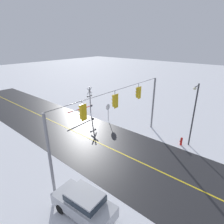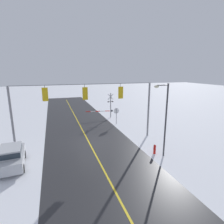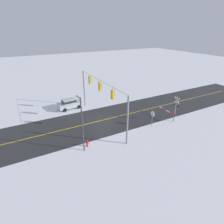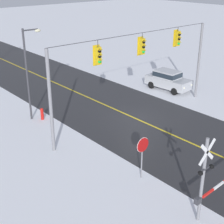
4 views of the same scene
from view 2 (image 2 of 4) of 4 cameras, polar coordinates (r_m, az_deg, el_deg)
The scene contains 9 objects.
ground_plane at distance 19.49m, azimuth -7.31°, elevation -9.70°, with size 160.00×160.00×0.00m, color white.
road_asphalt at distance 14.28m, azimuth -2.28°, elevation -18.66°, with size 9.00×80.00×0.01m, color #28282B.
lane_centre_line at distance 14.28m, azimuth -2.28°, elevation -18.64°, with size 0.14×72.00×0.01m, color gold.
signal_span at distance 18.27m, azimuth -8.09°, elevation 2.66°, with size 14.20×0.47×6.22m.
stop_sign at distance 25.33m, azimuth 1.39°, elevation -0.15°, with size 0.80×0.09×2.35m.
railroad_crossing at distance 28.88m, azimuth -1.18°, elevation 2.01°, with size 4.61×0.31×4.00m.
parked_car_silver at distance 16.52m, azimuth -29.43°, elevation -12.11°, with size 2.09×4.30×1.74m.
streetlamp_near at distance 15.88m, azimuth 16.29°, elevation -0.54°, with size 1.39×0.28×6.50m.
fire_hydrant at distance 17.27m, azimuth 13.44°, elevation -11.37°, with size 0.24×0.31×0.88m.
Camera 2 is at (3.34, 17.67, 7.52)m, focal length 28.66 mm.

